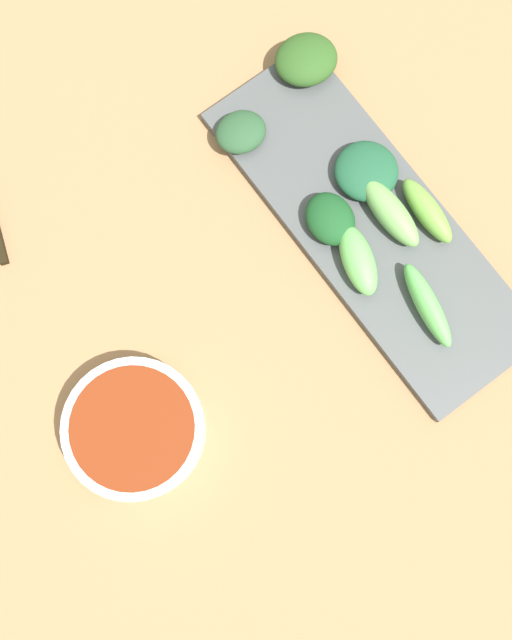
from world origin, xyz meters
TOP-DOWN VIEW (x-y plane):
  - tabletop at (0.00, 0.00)m, footprint 2.10×2.10m
  - sauce_bowl at (-0.18, -0.01)m, footprint 0.13×0.13m
  - serving_plate at (0.12, 0.01)m, footprint 0.13×0.38m
  - broccoli_leafy_0 at (0.09, 0.04)m, footprint 0.05×0.06m
  - broccoli_stalk_1 at (0.17, -0.01)m, footprint 0.03×0.08m
  - broccoli_stalk_2 at (0.08, -0.01)m, footprint 0.05×0.08m
  - broccoli_leafy_3 at (0.07, 0.16)m, footprint 0.06×0.05m
  - broccoli_leafy_4 at (0.15, 0.05)m, footprint 0.08×0.08m
  - broccoli_stalk_5 at (0.11, -0.08)m, footprint 0.04×0.09m
  - broccoli_stalk_6 at (0.14, 0.01)m, footprint 0.03×0.08m
  - broccoli_leafy_7 at (0.17, 0.18)m, footprint 0.08×0.07m

SIDE VIEW (x-z plane):
  - tabletop at x=0.00m, z-range 0.00..0.02m
  - serving_plate at x=0.12m, z-range 0.02..0.03m
  - sauce_bowl at x=-0.18m, z-range 0.02..0.06m
  - broccoli_leafy_3 at x=0.07m, z-range 0.03..0.05m
  - broccoli_leafy_4 at x=0.15m, z-range 0.03..0.05m
  - broccoli_stalk_1 at x=0.17m, z-range 0.03..0.06m
  - broccoli_leafy_0 at x=0.09m, z-range 0.03..0.06m
  - broccoli_stalk_5 at x=0.11m, z-range 0.03..0.06m
  - broccoli_leafy_7 at x=0.17m, z-range 0.03..0.06m
  - broccoli_stalk_2 at x=0.08m, z-range 0.03..0.06m
  - broccoli_stalk_6 at x=0.14m, z-range 0.03..0.06m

